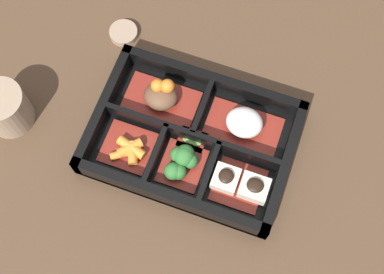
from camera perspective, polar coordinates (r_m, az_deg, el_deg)
name	(u,v)px	position (r m, az deg, el deg)	size (l,w,h in m)	color
ground_plane	(192,143)	(0.83, 0.00, -0.61)	(3.00, 3.00, 0.00)	#4C3523
bento_base	(192,142)	(0.83, 0.00, -0.49)	(0.30, 0.21, 0.01)	black
bento_rim	(192,139)	(0.81, -0.03, -0.19)	(0.30, 0.21, 0.04)	black
bowl_stew	(161,96)	(0.83, -3.30, 4.42)	(0.12, 0.07, 0.05)	maroon
bowl_rice	(244,124)	(0.82, 5.57, 1.39)	(0.12, 0.07, 0.04)	maroon
bowl_carrots	(129,149)	(0.82, -6.72, -1.25)	(0.07, 0.07, 0.02)	maroon
bowl_greens	(182,161)	(0.79, -1.08, -2.60)	(0.06, 0.07, 0.04)	maroon
bowl_tofu	(240,184)	(0.79, 5.19, -5.00)	(0.08, 0.07, 0.03)	maroon
bowl_pickles	(193,139)	(0.82, 0.13, -0.24)	(0.04, 0.03, 0.01)	maroon
tea_cup	(5,108)	(0.86, -19.36, 2.96)	(0.07, 0.07, 0.07)	gray
sauce_dish	(124,33)	(0.92, -7.31, 10.96)	(0.05, 0.05, 0.01)	gray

